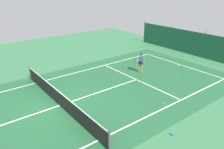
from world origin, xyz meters
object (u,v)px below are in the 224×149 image
tennis_ball_by_sideline (178,74)px  water_bottle (173,134)px  tennis_ball_near_player (116,71)px  tennis_ball_midcourt (163,104)px  tennis_net (59,98)px  tennis_player (141,62)px

tennis_ball_by_sideline → water_bottle: 8.17m
tennis_ball_near_player → tennis_ball_midcourt: size_ratio=1.00×
tennis_net → tennis_ball_midcourt: size_ratio=153.33×
tennis_ball_midcourt → water_bottle: 3.11m
water_bottle → tennis_ball_by_sideline: bearing=125.5°
tennis_ball_by_sideline → tennis_ball_midcourt: bearing=-62.5°
tennis_net → tennis_ball_by_sideline: (1.34, 9.73, -0.48)m
water_bottle → tennis_player: bearing=146.6°
tennis_ball_midcourt → tennis_ball_by_sideline: size_ratio=1.00×
tennis_player → tennis_ball_by_sideline: size_ratio=24.85×
tennis_ball_near_player → tennis_net: bearing=-69.8°
tennis_ball_near_player → water_bottle: bearing=-20.3°
tennis_ball_midcourt → water_bottle: size_ratio=0.28×
tennis_ball_midcourt → water_bottle: water_bottle is taller
tennis_ball_near_player → tennis_ball_midcourt: (6.02, -1.05, 0.00)m
tennis_ball_near_player → tennis_ball_by_sideline: 5.07m
tennis_ball_near_player → tennis_player: bearing=46.0°
tennis_ball_by_sideline → water_bottle: water_bottle is taller
water_bottle → tennis_ball_midcourt: bearing=139.1°
tennis_net → tennis_player: 7.72m
tennis_net → water_bottle: bearing=26.9°
tennis_net → tennis_player: tennis_player is taller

